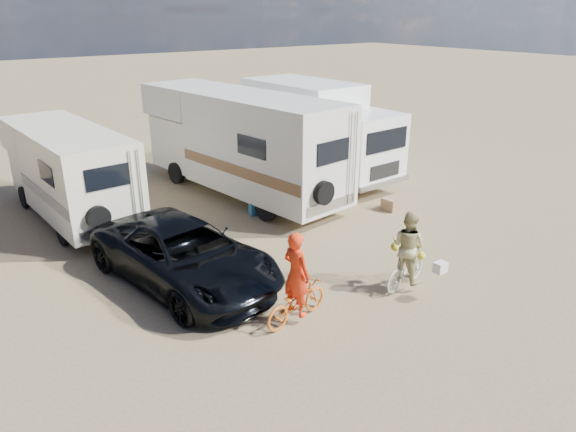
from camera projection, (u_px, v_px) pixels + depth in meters
ground at (367, 258)px, 14.01m from camera, size 140.00×140.00×0.00m
rv_main at (241, 145)px, 18.31m from camera, size 3.43×8.88×3.56m
rv_left at (69, 174)px, 16.25m from camera, size 2.53×6.57×2.84m
box_truck at (319, 132)px, 20.09m from camera, size 2.84×6.84×3.60m
dark_suv at (184, 254)px, 12.48m from camera, size 3.26×5.68×1.49m
bike_man at (296, 302)px, 11.04m from camera, size 1.76×0.85×0.89m
bike_woman at (406, 269)px, 12.41m from camera, size 1.60×0.71×0.93m
rider_man at (296, 282)px, 10.87m from camera, size 0.54×0.74×1.85m
rider_woman at (407, 253)px, 12.27m from camera, size 0.79×0.94×1.73m
bike_parked at (368, 161)px, 21.17m from camera, size 1.73×1.66×0.94m
cooler at (258, 207)px, 16.97m from camera, size 0.65×0.55×0.44m
crate at (391, 204)px, 17.31m from camera, size 0.56×0.56×0.40m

